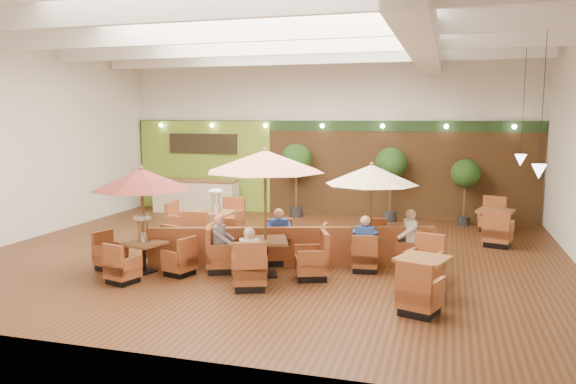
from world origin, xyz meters
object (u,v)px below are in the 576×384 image
(table_1, at_px, (265,189))
(table_4, at_px, (422,278))
(diner_3, at_px, (365,238))
(topiary_0, at_px, (296,162))
(table_5, at_px, (495,225))
(diner_4, at_px, (408,232))
(topiary_2, at_px, (466,176))
(diner_0, at_px, (249,252))
(table_0, at_px, (142,200))
(table_3, at_px, (207,224))
(booth_divider, at_px, (292,247))
(service_counter, at_px, (196,196))
(topiary_1, at_px, (391,166))
(diner_1, at_px, (279,231))
(table_2, at_px, (371,194))
(diner_2, at_px, (222,238))

(table_1, relative_size, table_4, 1.03)
(diner_3, bearing_deg, topiary_0, 115.62)
(table_5, xyz_separation_m, topiary_0, (-6.19, 1.81, 1.45))
(diner_4, bearing_deg, table_4, 178.98)
(topiary_2, distance_m, diner_0, 9.09)
(table_0, relative_size, diner_4, 2.88)
(table_5, bearing_deg, table_3, -147.08)
(table_4, xyz_separation_m, topiary_0, (-4.51, 7.60, 1.47))
(booth_divider, height_order, diner_3, diner_3)
(service_counter, xyz_separation_m, topiary_1, (6.75, 0.20, 1.20))
(service_counter, xyz_separation_m, diner_3, (6.83, -5.94, 0.17))
(topiary_0, bearing_deg, diner_1, -78.40)
(table_2, xyz_separation_m, diner_3, (-0.00, -0.85, -0.85))
(service_counter, height_order, table_2, table_2)
(table_4, bearing_deg, booth_divider, 173.20)
(table_4, bearing_deg, diner_1, 174.13)
(service_counter, relative_size, table_1, 1.06)
(service_counter, distance_m, diner_3, 9.05)
(topiary_1, relative_size, diner_3, 3.04)
(service_counter, relative_size, table_0, 1.27)
(table_2, bearing_deg, diner_1, -164.73)
(booth_divider, relative_size, table_0, 2.72)
(table_3, height_order, diner_3, table_3)
(booth_divider, relative_size, topiary_1, 2.70)
(table_3, relative_size, diner_2, 3.42)
(service_counter, relative_size, topiary_0, 1.22)
(table_0, xyz_separation_m, topiary_0, (1.37, 7.53, 0.25))
(diner_3, relative_size, diner_4, 0.95)
(table_2, height_order, diner_4, table_2)
(service_counter, xyz_separation_m, table_0, (2.24, -7.33, 1.00))
(table_0, height_order, topiary_0, topiary_0)
(service_counter, bearing_deg, table_3, -61.03)
(booth_divider, relative_size, diner_2, 8.06)
(table_0, xyz_separation_m, diner_2, (1.61, 0.48, -0.83))
(table_3, xyz_separation_m, diner_3, (4.59, -1.90, 0.29))
(table_3, xyz_separation_m, table_5, (7.56, 2.43, -0.08))
(table_2, distance_m, table_4, 2.91)
(topiary_1, xyz_separation_m, diner_0, (-1.90, -8.04, -1.02))
(topiary_1, relative_size, topiary_2, 1.15)
(diner_0, height_order, diner_3, diner_0)
(service_counter, distance_m, diner_0, 9.22)
(topiary_0, distance_m, diner_1, 6.26)
(table_1, height_order, table_3, table_1)
(topiary_2, relative_size, diner_2, 2.58)
(topiary_2, bearing_deg, table_2, -112.55)
(diner_4, bearing_deg, diner_3, 123.21)
(service_counter, bearing_deg, table_0, -73.01)
(table_2, height_order, table_3, table_2)
(topiary_2, distance_m, diner_2, 8.77)
(table_0, relative_size, table_2, 1.02)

